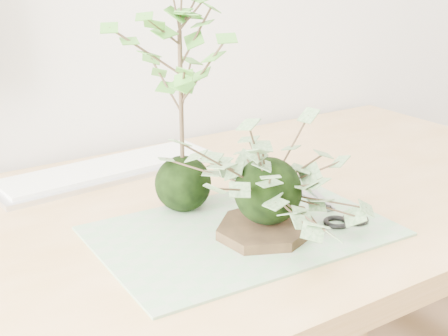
% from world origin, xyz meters
% --- Properties ---
extents(desk, '(1.60, 0.70, 0.74)m').
position_xyz_m(desk, '(-0.05, 1.23, 0.65)').
color(desk, tan).
rests_on(desk, ground_plane).
extents(cutting_mat, '(0.43, 0.30, 0.00)m').
position_xyz_m(cutting_mat, '(0.02, 1.12, 0.74)').
color(cutting_mat, '#6E9C6E').
rests_on(cutting_mat, desk).
extents(stone_dish, '(0.22, 0.22, 0.01)m').
position_xyz_m(stone_dish, '(0.05, 1.10, 0.75)').
color(stone_dish, black).
rests_on(stone_dish, cutting_mat).
extents(ivy_kokedama, '(0.35, 0.35, 0.20)m').
position_xyz_m(ivy_kokedama, '(0.05, 1.10, 0.85)').
color(ivy_kokedama, black).
rests_on(ivy_kokedama, stone_dish).
extents(maple_kokedama, '(0.21, 0.21, 0.37)m').
position_xyz_m(maple_kokedama, '(-0.01, 1.24, 1.00)').
color(maple_kokedama, black).
rests_on(maple_kokedama, desk).
extents(keyboard, '(0.44, 0.16, 0.02)m').
position_xyz_m(keyboard, '(-0.04, 1.47, 0.75)').
color(keyboard, silver).
rests_on(keyboard, desk).
extents(scissors, '(0.08, 0.17, 0.01)m').
position_xyz_m(scissors, '(0.18, 1.08, 0.75)').
color(scissors, gray).
rests_on(scissors, cutting_mat).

